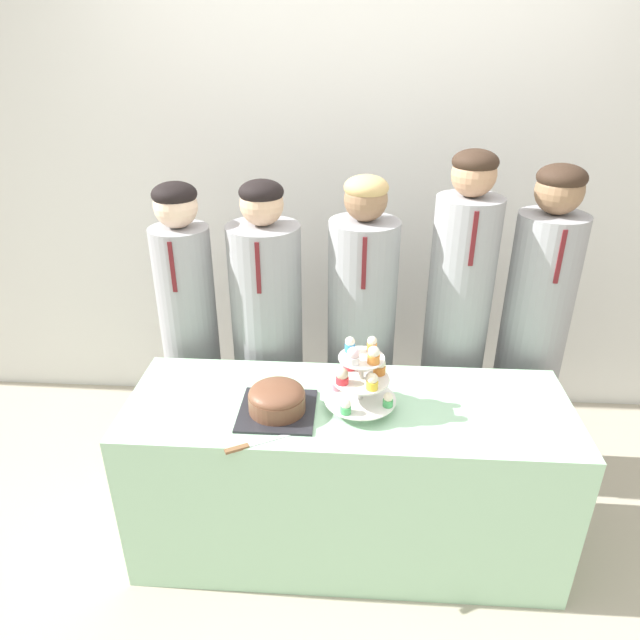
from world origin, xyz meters
The scene contains 11 objects.
ground_plane centered at (0.00, 0.00, 0.00)m, with size 16.00×16.00×0.00m, color #ADA38E.
wall_back centered at (0.00, 1.44, 1.35)m, with size 9.00×0.06×2.70m.
table centered at (0.00, 0.29, 0.35)m, with size 1.69×0.58×0.71m.
round_cake centered at (-0.26, 0.22, 0.76)m, with size 0.28×0.28×0.12m.
cake_knife centered at (-0.33, 0.02, 0.71)m, with size 0.25×0.15×0.01m.
cupcake_stand centered at (0.04, 0.26, 0.85)m, with size 0.27×0.27×0.29m.
student_0 centered at (-0.74, 0.79, 0.69)m, with size 0.26×0.26×1.42m.
student_1 centered at (-0.38, 0.79, 0.67)m, with size 0.32×0.32×1.44m.
student_2 centered at (0.05, 0.79, 0.69)m, with size 0.30×0.31×1.46m.
student_3 centered at (0.47, 0.79, 0.75)m, with size 0.28×0.28×1.57m.
student_4 centered at (0.81, 0.79, 0.73)m, with size 0.28×0.29×1.51m.
Camera 1 is at (0.01, -1.50, 1.95)m, focal length 32.00 mm.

